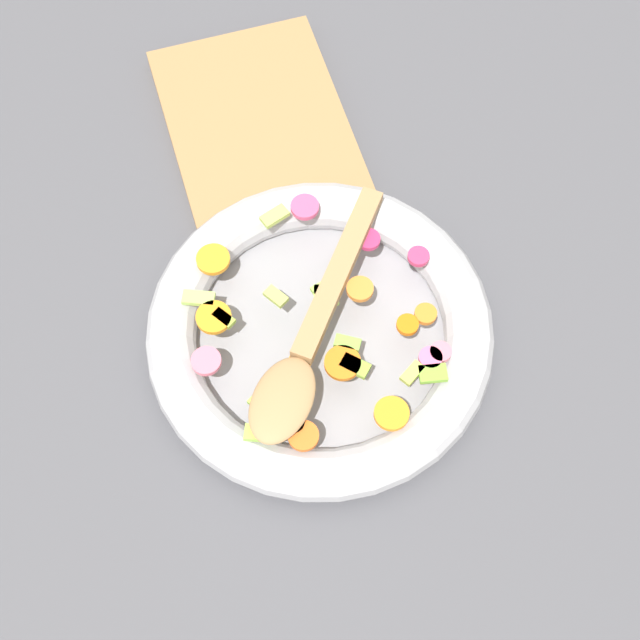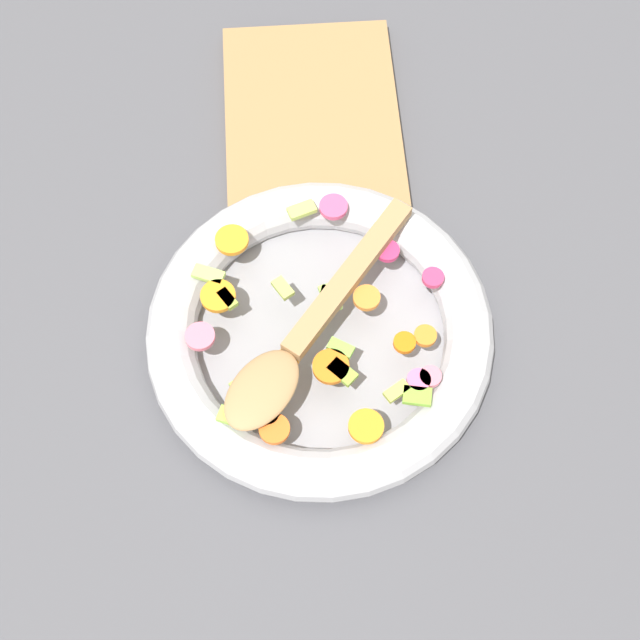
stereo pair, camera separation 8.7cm
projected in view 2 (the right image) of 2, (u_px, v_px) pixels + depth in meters
name	position (u px, v px, depth m)	size (l,w,h in m)	color
ground_plane	(320.00, 341.00, 0.91)	(4.00, 4.00, 0.00)	#4C4C51
skillet	(320.00, 332.00, 0.89)	(0.35, 0.35, 0.05)	gray
chopped_vegetables	(315.00, 328.00, 0.86)	(0.28, 0.26, 0.01)	orange
wooden_spoon	(304.00, 335.00, 0.85)	(0.25, 0.21, 0.01)	#A87F51
cutting_board	(312.00, 121.00, 1.03)	(0.28, 0.20, 0.02)	#9E7547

